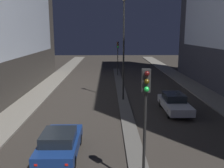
{
  "coord_description": "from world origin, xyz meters",
  "views": [
    {
      "loc": [
        -1.46,
        -4.99,
        6.42
      ],
      "look_at": [
        -0.99,
        23.44,
        0.5
      ],
      "focal_mm": 40.0,
      "sensor_mm": 36.0,
      "label": 1
    }
  ],
  "objects": [
    {
      "name": "car_left_lane",
      "position": [
        -3.99,
        7.17,
        0.74
      ],
      "size": [
        1.94,
        4.25,
        1.45
      ],
      "color": "navy",
      "rests_on": "ground"
    },
    {
      "name": "car_right_lane",
      "position": [
        3.99,
        14.6,
        0.75
      ],
      "size": [
        1.85,
        4.81,
        1.47
      ],
      "color": "#B2B2B7",
      "rests_on": "ground"
    },
    {
      "name": "street_lamp",
      "position": [
        0.0,
        18.14,
        6.16
      ],
      "size": [
        0.48,
        0.48,
        9.52
      ],
      "color": "black",
      "rests_on": "median_strip"
    },
    {
      "name": "median_strip",
      "position": [
        0.0,
        19.86,
        0.05
      ],
      "size": [
        0.99,
        37.71,
        0.1
      ],
      "color": "#56544F",
      "rests_on": "ground"
    },
    {
      "name": "traffic_light_mid",
      "position": [
        0.0,
        31.86,
        3.72
      ],
      "size": [
        0.32,
        0.42,
        4.96
      ],
      "color": "black",
      "rests_on": "median_strip"
    },
    {
      "name": "traffic_light_near",
      "position": [
        0.0,
        4.3,
        3.72
      ],
      "size": [
        0.32,
        0.42,
        4.96
      ],
      "color": "black",
      "rests_on": "median_strip"
    }
  ]
}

